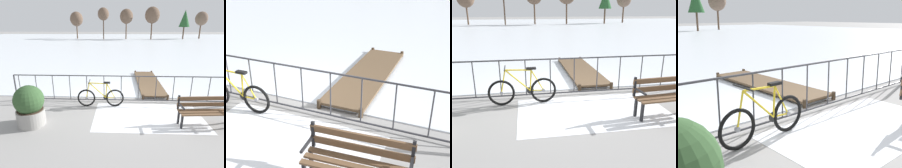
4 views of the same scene
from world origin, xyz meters
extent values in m
plane|color=gray|center=(0.00, 0.00, 0.00)|extent=(160.00, 160.00, 0.00)
cube|color=white|center=(0.55, -1.20, 0.00)|extent=(3.54, 2.02, 0.01)
cylinder|color=#38383D|center=(0.00, 0.00, 1.05)|extent=(9.00, 0.04, 0.04)
cylinder|color=#38383D|center=(0.00, 0.00, 0.08)|extent=(9.00, 0.04, 0.04)
cylinder|color=#38383D|center=(-1.66, 0.00, 0.57)|extent=(0.03, 0.03, 0.97)
cylinder|color=#38383D|center=(-1.00, 0.00, 0.57)|extent=(0.03, 0.03, 0.97)
cylinder|color=#38383D|center=(-0.33, 0.00, 0.57)|extent=(0.03, 0.03, 0.97)
cylinder|color=#38383D|center=(0.33, 0.00, 0.57)|extent=(0.03, 0.03, 0.97)
cylinder|color=#38383D|center=(1.00, 0.00, 0.57)|extent=(0.03, 0.03, 0.97)
cylinder|color=#38383D|center=(1.66, 0.00, 0.57)|extent=(0.03, 0.03, 0.97)
cylinder|color=#38383D|center=(2.33, 0.00, 0.57)|extent=(0.03, 0.03, 0.97)
cylinder|color=#38383D|center=(2.99, 0.00, 0.57)|extent=(0.03, 0.03, 0.97)
torus|color=black|center=(-0.56, -0.42, 0.33)|extent=(0.66, 0.09, 0.66)
cylinder|color=gray|center=(-0.56, -0.42, 0.33)|extent=(0.08, 0.06, 0.08)
cylinder|color=yellow|center=(-0.88, -0.43, 0.62)|extent=(0.08, 0.04, 0.53)
cylinder|color=yellow|center=(-1.19, -0.45, 0.63)|extent=(0.61, 0.06, 0.59)
cylinder|color=yellow|center=(-1.17, -0.44, 0.90)|extent=(0.63, 0.06, 0.07)
cylinder|color=yellow|center=(-0.73, -0.43, 0.34)|extent=(0.34, 0.04, 0.05)
cylinder|color=yellow|center=(-0.71, -0.43, 0.61)|extent=(0.32, 0.04, 0.56)
cube|color=black|center=(-0.86, -0.43, 0.92)|extent=(0.24, 0.11, 0.05)
cylinder|color=black|center=(-0.90, -0.43, 0.35)|extent=(0.18, 0.03, 0.18)
cube|color=brown|center=(2.15, -1.54, 0.44)|extent=(1.60, 0.22, 0.04)
cube|color=brown|center=(2.17, -1.69, 0.44)|extent=(1.60, 0.22, 0.04)
cube|color=brown|center=(2.15, -1.45, 0.58)|extent=(1.60, 0.17, 0.12)
cube|color=brown|center=(2.15, -1.45, 0.78)|extent=(1.60, 0.17, 0.12)
cube|color=black|center=(2.91, -1.39, 0.67)|extent=(0.05, 0.05, 0.45)
cube|color=black|center=(2.92, -1.64, 0.64)|extent=(0.07, 0.40, 0.04)
cube|color=black|center=(1.40, -1.62, 0.22)|extent=(0.05, 0.06, 0.44)
cube|color=black|center=(1.39, -1.50, 0.67)|extent=(0.05, 0.05, 0.45)
cube|color=black|center=(1.41, -1.75, 0.64)|extent=(0.07, 0.40, 0.04)
cube|color=brown|center=(1.07, 2.34, 0.12)|extent=(1.10, 4.08, 0.06)
cylinder|color=#433323|center=(0.57, 0.30, 0.10)|extent=(0.10, 0.10, 0.20)
cylinder|color=#433323|center=(1.56, 0.30, 0.10)|extent=(0.10, 0.10, 0.20)
cylinder|color=#433323|center=(0.57, 4.38, 0.10)|extent=(0.10, 0.10, 0.20)
cylinder|color=#433323|center=(1.56, 4.38, 0.10)|extent=(0.10, 0.10, 0.20)
camera|label=1|loc=(-0.41, -6.66, 2.88)|focal=29.32mm
camera|label=2|loc=(3.24, -4.84, 3.29)|focal=47.11mm
camera|label=3|loc=(-0.98, -6.05, 2.29)|focal=37.10mm
camera|label=4|loc=(-3.65, -3.97, 2.00)|focal=45.13mm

